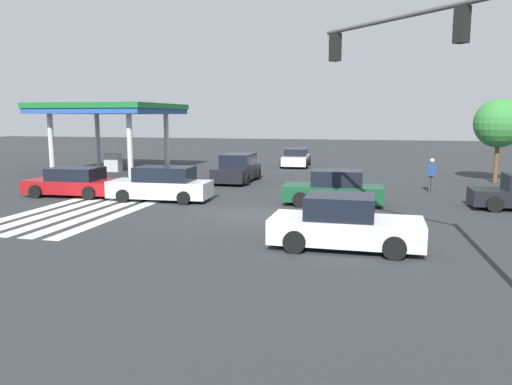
% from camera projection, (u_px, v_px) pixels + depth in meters
% --- Properties ---
extents(ground_plane, '(136.54, 136.54, 0.00)m').
position_uv_depth(ground_plane, '(256.00, 214.00, 20.22)').
color(ground_plane, '#2B2D30').
extents(crosswalk_markings, '(11.49, 4.40, 0.01)m').
position_uv_depth(crosswalk_markings, '(95.00, 207.00, 21.92)').
color(crosswalk_markings, silver).
rests_on(crosswalk_markings, ground_plane).
extents(traffic_signal_mast, '(5.02, 5.02, 6.76)m').
position_uv_depth(traffic_signal_mast, '(459.00, 76.00, 11.74)').
color(traffic_signal_mast, '#47474C').
rests_on(traffic_signal_mast, ground_plane).
extents(car_0, '(2.14, 4.48, 1.57)m').
position_uv_depth(car_0, '(334.00, 189.00, 22.32)').
color(car_0, '#144728').
rests_on(car_0, ground_plane).
extents(car_1, '(4.62, 2.37, 1.42)m').
position_uv_depth(car_1, '(296.00, 158.00, 39.56)').
color(car_1, silver).
rests_on(car_1, ground_plane).
extents(car_2, '(2.17, 4.82, 1.61)m').
position_uv_depth(car_2, '(162.00, 185.00, 23.48)').
color(car_2, silver).
rests_on(car_2, ground_plane).
extents(car_3, '(4.68, 2.19, 1.69)m').
position_uv_depth(car_3, '(237.00, 169.00, 30.27)').
color(car_3, black).
rests_on(car_3, ground_plane).
extents(car_5, '(2.34, 4.66, 1.43)m').
position_uv_depth(car_5, '(74.00, 182.00, 24.87)').
color(car_5, maroon).
rests_on(car_5, ground_plane).
extents(car_6, '(2.22, 4.54, 1.61)m').
position_uv_depth(car_6, '(344.00, 224.00, 14.99)').
color(car_6, silver).
rests_on(car_6, ground_plane).
extents(gas_station_canopy, '(8.49, 8.49, 4.83)m').
position_uv_depth(gas_station_canopy, '(111.00, 111.00, 35.47)').
color(gas_station_canopy, '#23519E').
rests_on(gas_station_canopy, ground_plane).
extents(pedestrian, '(0.41, 0.41, 1.79)m').
position_uv_depth(pedestrian, '(432.00, 173.00, 25.93)').
color(pedestrian, '#38383D').
rests_on(pedestrian, ground_plane).
extents(tree_corner_a, '(2.88, 2.88, 4.99)m').
position_uv_depth(tree_corner_a, '(499.00, 123.00, 29.47)').
color(tree_corner_a, brown).
rests_on(tree_corner_a, ground_plane).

